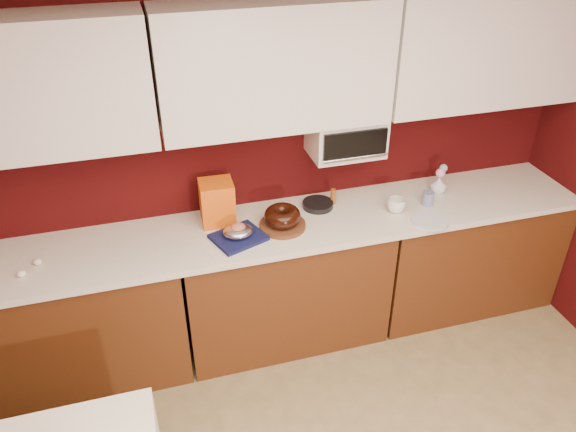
% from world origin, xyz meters
% --- Properties ---
extents(ceiling, '(4.00, 4.50, 0.02)m').
position_xyz_m(ceiling, '(0.00, 0.00, 2.50)').
color(ceiling, white).
rests_on(ceiling, wall_back).
extents(wall_back, '(4.00, 0.02, 2.50)m').
position_xyz_m(wall_back, '(0.00, 2.25, 1.25)').
color(wall_back, '#3B0808').
rests_on(wall_back, floor).
extents(base_cabinet_left, '(1.31, 0.58, 0.86)m').
position_xyz_m(base_cabinet_left, '(-1.33, 1.94, 0.43)').
color(base_cabinet_left, '#542A10').
rests_on(base_cabinet_left, floor).
extents(base_cabinet_center, '(1.31, 0.58, 0.86)m').
position_xyz_m(base_cabinet_center, '(0.00, 1.94, 0.43)').
color(base_cabinet_center, '#542A10').
rests_on(base_cabinet_center, floor).
extents(base_cabinet_right, '(1.31, 0.58, 0.86)m').
position_xyz_m(base_cabinet_right, '(1.33, 1.94, 0.43)').
color(base_cabinet_right, '#542A10').
rests_on(base_cabinet_right, floor).
extents(countertop, '(4.00, 0.62, 0.04)m').
position_xyz_m(countertop, '(0.00, 1.94, 0.88)').
color(countertop, silver).
rests_on(countertop, base_cabinet_center).
extents(upper_cabinet_left, '(1.31, 0.33, 0.70)m').
position_xyz_m(upper_cabinet_left, '(-1.33, 2.08, 1.85)').
color(upper_cabinet_left, white).
rests_on(upper_cabinet_left, wall_back).
extents(upper_cabinet_center, '(1.31, 0.33, 0.70)m').
position_xyz_m(upper_cabinet_center, '(0.00, 2.08, 1.85)').
color(upper_cabinet_center, white).
rests_on(upper_cabinet_center, wall_back).
extents(upper_cabinet_right, '(1.31, 0.33, 0.70)m').
position_xyz_m(upper_cabinet_right, '(1.33, 2.08, 1.85)').
color(upper_cabinet_right, white).
rests_on(upper_cabinet_right, wall_back).
extents(toaster_oven, '(0.45, 0.30, 0.25)m').
position_xyz_m(toaster_oven, '(0.45, 2.10, 1.38)').
color(toaster_oven, white).
rests_on(toaster_oven, upper_cabinet_center).
extents(toaster_oven_door, '(0.40, 0.02, 0.18)m').
position_xyz_m(toaster_oven_door, '(0.45, 1.94, 1.38)').
color(toaster_oven_door, black).
rests_on(toaster_oven_door, toaster_oven).
extents(toaster_oven_handle, '(0.42, 0.02, 0.02)m').
position_xyz_m(toaster_oven_handle, '(0.45, 1.93, 1.30)').
color(toaster_oven_handle, silver).
rests_on(toaster_oven_handle, toaster_oven).
extents(cake_base, '(0.37, 0.37, 0.03)m').
position_xyz_m(cake_base, '(-0.01, 1.91, 0.91)').
color(cake_base, '#5B301B').
rests_on(cake_base, countertop).
extents(bundt_cake, '(0.28, 0.28, 0.09)m').
position_xyz_m(bundt_cake, '(-0.01, 1.91, 0.98)').
color(bundt_cake, black).
rests_on(bundt_cake, cake_base).
extents(navy_towel, '(0.36, 0.33, 0.02)m').
position_xyz_m(navy_towel, '(-0.30, 1.86, 0.91)').
color(navy_towel, '#121644').
rests_on(navy_towel, countertop).
extents(foil_ham_nest, '(0.22, 0.20, 0.07)m').
position_xyz_m(foil_ham_nest, '(-0.30, 1.86, 0.96)').
color(foil_ham_nest, silver).
rests_on(foil_ham_nest, navy_towel).
extents(roasted_ham, '(0.11, 0.10, 0.06)m').
position_xyz_m(roasted_ham, '(-0.30, 1.86, 0.98)').
color(roasted_ham, '#C6735A').
rests_on(roasted_ham, foil_ham_nest).
extents(pandoro_box, '(0.21, 0.19, 0.28)m').
position_xyz_m(pandoro_box, '(-0.38, 2.09, 1.04)').
color(pandoro_box, red).
rests_on(pandoro_box, countertop).
extents(dark_pan, '(0.26, 0.26, 0.04)m').
position_xyz_m(dark_pan, '(0.27, 2.08, 0.92)').
color(dark_pan, black).
rests_on(dark_pan, countertop).
extents(coffee_mug, '(0.13, 0.13, 0.11)m').
position_xyz_m(coffee_mug, '(0.73, 1.88, 0.96)').
color(coffee_mug, white).
rests_on(coffee_mug, countertop).
extents(blue_jar, '(0.08, 0.08, 0.09)m').
position_xyz_m(blue_jar, '(0.97, 1.91, 0.95)').
color(blue_jar, navy).
rests_on(blue_jar, countertop).
extents(flower_vase, '(0.11, 0.11, 0.13)m').
position_xyz_m(flower_vase, '(1.12, 2.03, 0.97)').
color(flower_vase, silver).
rests_on(flower_vase, countertop).
extents(flower_pink, '(0.06, 0.06, 0.06)m').
position_xyz_m(flower_pink, '(1.12, 2.03, 1.05)').
color(flower_pink, '#FF93C3').
rests_on(flower_pink, flower_vase).
extents(flower_blue, '(0.05, 0.05, 0.05)m').
position_xyz_m(flower_blue, '(1.15, 2.05, 1.07)').
color(flower_blue, '#7BAFC6').
rests_on(flower_blue, flower_vase).
extents(china_plate, '(0.25, 0.25, 0.01)m').
position_xyz_m(china_plate, '(0.89, 1.72, 0.91)').
color(china_plate, silver).
rests_on(china_plate, countertop).
extents(amber_bottle, '(0.05, 0.05, 0.11)m').
position_xyz_m(amber_bottle, '(0.38, 2.09, 0.95)').
color(amber_bottle, '#93471A').
rests_on(amber_bottle, countertop).
extents(egg_left, '(0.06, 0.05, 0.04)m').
position_xyz_m(egg_left, '(-1.50, 1.83, 0.92)').
color(egg_left, white).
rests_on(egg_left, countertop).
extents(egg_right, '(0.05, 0.05, 0.04)m').
position_xyz_m(egg_right, '(-1.43, 1.92, 0.92)').
color(egg_right, silver).
rests_on(egg_right, countertop).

